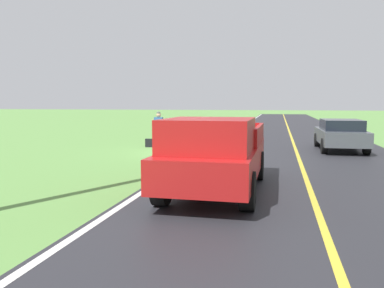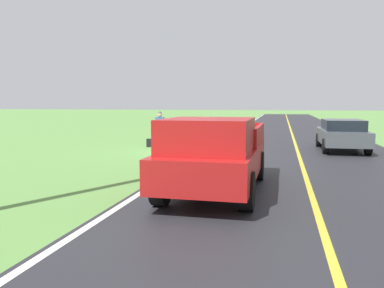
% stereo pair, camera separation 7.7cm
% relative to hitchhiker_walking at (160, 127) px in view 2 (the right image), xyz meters
% --- Properties ---
extents(ground_plane, '(200.00, 200.00, 0.00)m').
position_rel_hitchhiker_walking_xyz_m(ground_plane, '(-1.59, 1.69, -0.98)').
color(ground_plane, '#609347').
extents(road_surface, '(8.33, 120.00, 0.00)m').
position_rel_hitchhiker_walking_xyz_m(road_surface, '(-6.50, 1.69, -0.98)').
color(road_surface, '#28282D').
rests_on(road_surface, ground).
extents(lane_edge_line, '(0.16, 117.60, 0.00)m').
position_rel_hitchhiker_walking_xyz_m(lane_edge_line, '(-2.51, 1.69, -0.98)').
color(lane_edge_line, silver).
rests_on(lane_edge_line, ground).
extents(lane_centre_line, '(0.14, 117.60, 0.00)m').
position_rel_hitchhiker_walking_xyz_m(lane_centre_line, '(-6.50, 1.69, -0.98)').
color(lane_centre_line, gold).
rests_on(lane_centre_line, ground).
extents(hitchhiker_walking, '(0.62, 0.51, 1.75)m').
position_rel_hitchhiker_walking_xyz_m(hitchhiker_walking, '(0.00, 0.00, 0.00)').
color(hitchhiker_walking, black).
rests_on(hitchhiker_walking, ground).
extents(suitcase_carried, '(0.47, 0.22, 0.41)m').
position_rel_hitchhiker_walking_xyz_m(suitcase_carried, '(0.41, 0.10, -0.78)').
color(suitcase_carried, black).
rests_on(suitcase_carried, ground).
extents(pickup_truck_passing, '(2.14, 5.42, 1.82)m').
position_rel_hitchhiker_walking_xyz_m(pickup_truck_passing, '(-4.24, 9.08, -0.01)').
color(pickup_truck_passing, '#B21919').
rests_on(pickup_truck_passing, ground).
extents(sedan_near_oncoming, '(1.97, 4.42, 1.41)m').
position_rel_hitchhiker_walking_xyz_m(sedan_near_oncoming, '(-8.44, -0.48, -0.23)').
color(sedan_near_oncoming, '#4C5156').
rests_on(sedan_near_oncoming, ground).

